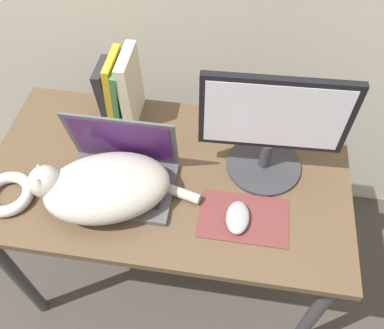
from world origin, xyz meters
The scene contains 8 objects.
desk centered at (0.00, 0.32, 0.64)m, with size 1.15×0.64×0.72m.
laptop centered at (-0.13, 0.26, 0.77)m, with size 0.33×0.22×0.24m.
cat centered at (-0.16, 0.19, 0.79)m, with size 0.49×0.35×0.15m.
external_monitor centered at (0.30, 0.39, 0.91)m, with size 0.42×0.24×0.36m.
mousepad centered at (0.25, 0.19, 0.73)m, with size 0.26×0.17×0.00m.
computer_mouse centered at (0.24, 0.18, 0.74)m, with size 0.07×0.11×0.03m.
book_row centered at (-0.20, 0.55, 0.84)m, with size 0.13×0.17×0.26m.
cable_coil centered at (-0.46, 0.15, 0.74)m, with size 0.16×0.16×0.04m.
Camera 1 is at (0.19, -0.43, 1.76)m, focal length 38.00 mm.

